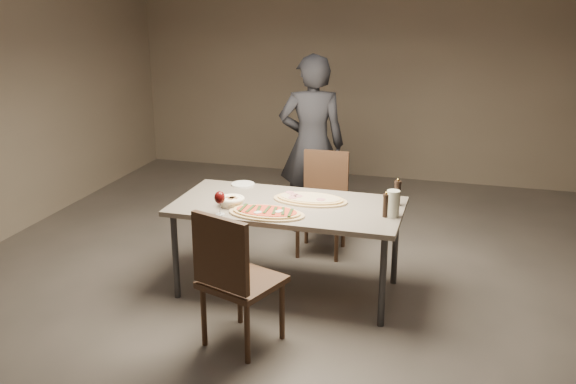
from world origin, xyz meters
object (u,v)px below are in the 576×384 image
(bread_basket, at_px, (232,201))
(pepper_mill_left, at_px, (386,205))
(diner, at_px, (312,145))
(chair_near, at_px, (233,274))
(chair_far, at_px, (323,196))
(zucchini_pizza, at_px, (267,213))
(ham_pizza, at_px, (310,199))
(dining_table, at_px, (288,211))
(carafe, at_px, (393,204))

(bread_basket, relative_size, pepper_mill_left, 1.03)
(diner, bearing_deg, chair_near, 75.23)
(pepper_mill_left, distance_m, diner, 1.74)
(chair_near, distance_m, chair_far, 1.89)
(zucchini_pizza, bearing_deg, pepper_mill_left, 22.24)
(zucchini_pizza, distance_m, chair_near, 0.70)
(ham_pizza, relative_size, bread_basket, 2.98)
(dining_table, height_order, diner, diner)
(bread_basket, xyz_separation_m, chair_near, (0.30, -0.79, -0.23))
(diner, bearing_deg, dining_table, 80.45)
(dining_table, relative_size, diner, 1.01)
(dining_table, distance_m, bread_basket, 0.45)
(pepper_mill_left, xyz_separation_m, chair_far, (-0.71, 1.01, -0.32))
(ham_pizza, bearing_deg, diner, 81.20)
(carafe, bearing_deg, dining_table, 175.98)
(dining_table, xyz_separation_m, chair_near, (-0.11, -0.95, -0.13))
(dining_table, xyz_separation_m, diner, (-0.16, 1.39, 0.20))
(diner, bearing_deg, carafe, 108.27)
(ham_pizza, relative_size, pepper_mill_left, 3.08)
(bread_basket, bearing_deg, dining_table, 21.78)
(diner, bearing_deg, ham_pizza, 87.55)
(chair_near, relative_size, diner, 0.56)
(dining_table, xyz_separation_m, bread_basket, (-0.41, -0.16, 0.10))
(zucchini_pizza, bearing_deg, chair_far, 91.59)
(carafe, bearing_deg, chair_near, -136.45)
(ham_pizza, height_order, chair_near, chair_near)
(ham_pizza, height_order, chair_far, chair_far)
(chair_far, height_order, diner, diner)
(carafe, distance_m, chair_near, 1.33)
(chair_near, distance_m, diner, 2.36)
(pepper_mill_left, xyz_separation_m, chair_near, (-0.89, -0.87, -0.28))
(dining_table, relative_size, ham_pizza, 2.98)
(zucchini_pizza, height_order, diner, diner)
(ham_pizza, distance_m, diner, 1.31)
(bread_basket, height_order, carafe, carafe)
(pepper_mill_left, bearing_deg, chair_far, 124.92)
(zucchini_pizza, distance_m, pepper_mill_left, 0.89)
(chair_far, bearing_deg, dining_table, 83.91)
(dining_table, relative_size, chair_far, 1.93)
(zucchini_pizza, height_order, chair_near, chair_near)
(pepper_mill_left, relative_size, carafe, 0.97)
(ham_pizza, bearing_deg, bread_basket, -175.39)
(zucchini_pizza, relative_size, chair_far, 0.63)
(bread_basket, bearing_deg, chair_far, 66.14)
(carafe, relative_size, chair_near, 0.20)
(carafe, relative_size, chair_far, 0.22)
(carafe, bearing_deg, diner, 124.24)
(pepper_mill_left, height_order, diner, diner)
(pepper_mill_left, bearing_deg, diner, 122.50)
(chair_near, bearing_deg, bread_basket, 130.79)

